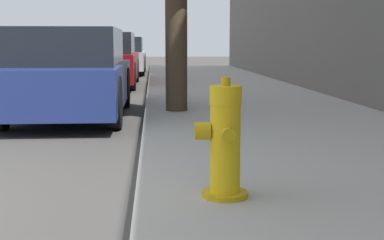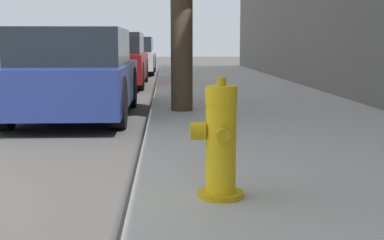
# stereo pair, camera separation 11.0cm
# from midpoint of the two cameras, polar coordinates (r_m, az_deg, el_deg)

# --- Properties ---
(sidewalk_slab) EXTENTS (3.49, 40.00, 0.15)m
(sidewalk_slab) POSITION_cam_midpoint_polar(r_m,az_deg,el_deg) (4.02, 20.37, -7.87)
(sidewalk_slab) COLOR #A8A59E
(sidewalk_slab) RESTS_ON ground_plane
(fire_hydrant) EXTENTS (0.35, 0.36, 0.79)m
(fire_hydrant) POSITION_cam_midpoint_polar(r_m,az_deg,el_deg) (3.49, 3.91, -2.49)
(fire_hydrant) COLOR #C39C11
(fire_hydrant) RESTS_ON sidewalk_slab
(parked_car_near) EXTENTS (1.71, 3.95, 1.36)m
(parked_car_near) POSITION_cam_midpoint_polar(r_m,az_deg,el_deg) (8.43, -11.96, 4.78)
(parked_car_near) COLOR navy
(parked_car_near) RESTS_ON ground_plane
(parked_car_mid) EXTENTS (1.88, 4.44, 1.40)m
(parked_car_mid) POSITION_cam_midpoint_polar(r_m,az_deg,el_deg) (14.38, -8.50, 6.32)
(parked_car_mid) COLOR maroon
(parked_car_mid) RESTS_ON ground_plane
(parked_car_far) EXTENTS (1.84, 4.44, 1.34)m
(parked_car_far) POSITION_cam_midpoint_polar(r_m,az_deg,el_deg) (19.94, -6.48, 6.82)
(parked_car_far) COLOR #B7B7BC
(parked_car_far) RESTS_ON ground_plane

